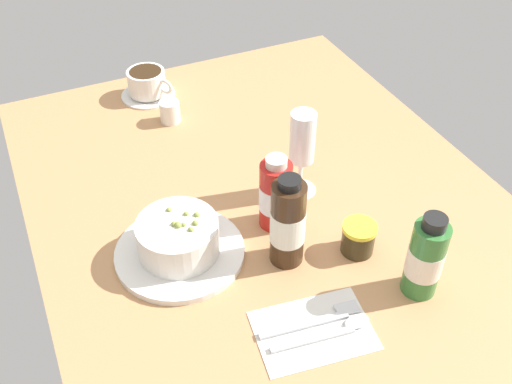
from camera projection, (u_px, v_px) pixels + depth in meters
ground_plane at (269, 208)px, 111.46cm from camera, size 110.00×84.00×3.00cm
porridge_bowl at (178, 241)px, 98.07cm from camera, size 21.69×21.69×7.99cm
cutlery_setting at (317, 329)px, 88.63cm from camera, size 14.25×18.68×0.90cm
coffee_cup at (147, 84)px, 136.24cm from camera, size 12.35×12.35×6.35cm
creamer_jug at (170, 111)px, 128.84cm from camera, size 5.29×4.35×5.42cm
wine_glass at (302, 142)px, 105.73cm from camera, size 6.22×6.22×17.08cm
jam_jar at (358, 238)px, 99.32cm from camera, size 5.79×5.79×5.61cm
sauce_bottle_green at (425, 258)px, 90.35cm from camera, size 5.61×5.61×15.28cm
sauce_bottle_brown at (288, 223)px, 94.67cm from camera, size 5.68×5.68×17.03cm
sauce_bottle_red at (276, 194)px, 101.96cm from camera, size 5.71×5.71×14.32cm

